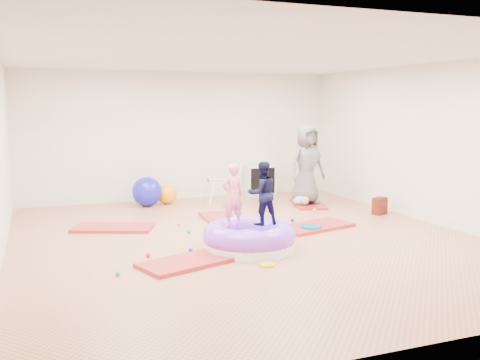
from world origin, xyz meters
name	(u,v)px	position (x,y,z in m)	size (l,w,h in m)	color
room	(247,150)	(0.00, 0.00, 1.40)	(7.01, 8.01, 2.81)	tan
gym_mat_front_left	(189,262)	(-1.19, -0.92, 0.03)	(1.30, 0.65, 0.05)	#B11E31
gym_mat_mid_left	(113,228)	(-1.86, 1.45, 0.03)	(1.30, 0.65, 0.05)	#B11E31
gym_mat_center_back	(220,218)	(0.08, 1.54, 0.02)	(1.11, 0.56, 0.05)	#B11E31
gym_mat_right	(315,226)	(1.38, 0.33, 0.03)	(1.32, 0.66, 0.06)	#B11E31
gym_mat_rear_right	(308,204)	(2.26, 2.24, 0.02)	(1.17, 0.59, 0.05)	#B11E31
inflatable_cushion	(249,238)	(-0.18, -0.55, 0.17)	(1.36, 1.36, 0.43)	white
child_pink	(233,192)	(-0.41, -0.47, 0.85)	(0.34, 0.22, 0.92)	pink
child_navy	(262,190)	(0.04, -0.51, 0.86)	(0.45, 0.35, 0.93)	black
adult_caregiver	(307,165)	(2.20, 2.19, 0.86)	(0.79, 0.52, 1.62)	#575757
infant	(302,200)	(2.03, 2.05, 0.15)	(0.34, 0.34, 0.20)	#A6BFDB
ball_pit_balls	(213,235)	(-0.43, 0.37, 0.03)	(4.25, 2.73, 0.06)	green
exercise_ball_blue	(147,191)	(-0.91, 3.32, 0.31)	(0.62, 0.62, 0.62)	#1718C5
exercise_ball_orange	(167,194)	(-0.47, 3.43, 0.22)	(0.44, 0.44, 0.44)	orange
infant_play_gym	(219,187)	(0.61, 3.13, 0.35)	(0.68, 0.64, 0.52)	silver
cube_shelf	(260,180)	(1.83, 3.79, 0.35)	(0.69, 0.34, 0.69)	silver
balance_disc	(311,228)	(1.23, 0.19, 0.04)	(0.36, 0.36, 0.08)	#085778
backpack	(380,206)	(3.10, 0.91, 0.16)	(0.28, 0.17, 0.33)	maroon
yellow_toy	(267,265)	(-0.26, -1.38, 0.02)	(0.21, 0.21, 0.03)	#DDCC02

